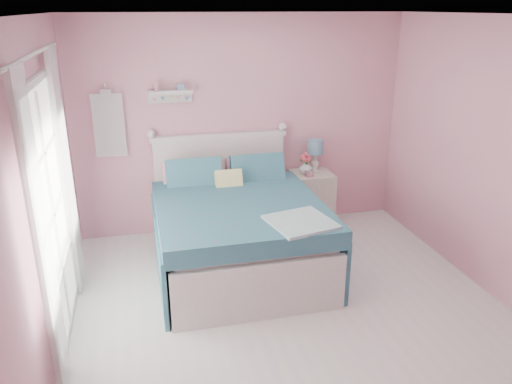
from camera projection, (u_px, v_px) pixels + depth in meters
name	position (u px, v px, depth m)	size (l,w,h in m)	color
floor	(297.00, 323.00, 4.46)	(4.50, 4.50, 0.00)	silver
room_shell	(302.00, 152.00, 3.91)	(4.50, 4.50, 4.50)	pink
bed	(237.00, 230.00, 5.33)	(1.67, 2.13, 1.23)	silver
nightstand	(311.00, 199.00, 6.33)	(0.49, 0.49, 0.71)	beige
table_lamp	(315.00, 149.00, 6.21)	(0.20, 0.20, 0.40)	white
vase	(306.00, 167.00, 6.14)	(0.16, 0.16, 0.17)	silver
teacup	(309.00, 173.00, 6.07)	(0.10, 0.10, 0.08)	#C48394
roses	(306.00, 158.00, 6.09)	(0.14, 0.11, 0.12)	#E04C5F
wall_shelf	(170.00, 93.00, 5.66)	(0.50, 0.15, 0.25)	silver
hanging_dress	(109.00, 125.00, 5.61)	(0.34, 0.03, 0.72)	white
french_door	(52.00, 216.00, 4.01)	(0.04, 1.32, 2.16)	silver
curtain_near	(43.00, 244.00, 3.31)	(0.04, 0.40, 2.32)	white
curtain_far	(67.00, 175.00, 4.67)	(0.04, 0.40, 2.32)	white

